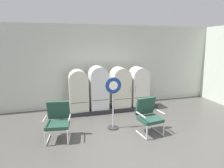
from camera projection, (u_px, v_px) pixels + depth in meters
ground at (142, 154)px, 4.31m from camera, size 12.00×10.00×0.05m
back_wall at (105, 66)px, 7.40m from camera, size 11.76×0.12×3.15m
side_wall_right at (224, 66)px, 7.50m from camera, size 0.16×2.20×3.15m
display_plinth at (109, 107)px, 7.13m from camera, size 3.62×0.95×0.14m
refrigerator_0 at (78, 89)px, 6.54m from camera, size 0.64×0.65×1.44m
refrigerator_1 at (98, 86)px, 6.73m from camera, size 0.64×0.69×1.53m
refrigerator_2 at (120, 86)px, 6.96m from camera, size 0.66×0.70×1.46m
refrigerator_3 at (139, 85)px, 7.14m from camera, size 0.64×0.66×1.45m
armchair_left at (58, 119)px, 4.87m from camera, size 0.71×0.71×1.00m
armchair_right at (148, 114)px, 5.19m from camera, size 0.71×0.71×1.00m
sign_stand at (113, 104)px, 5.39m from camera, size 0.46×0.32×1.54m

